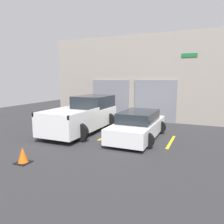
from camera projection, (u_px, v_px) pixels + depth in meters
name	position (u px, v px, depth m)	size (l,w,h in m)	color
ground_plane	(118.00, 129.00, 12.23)	(28.00, 28.00, 0.00)	#2D2D30
shophouse_building	(136.00, 79.00, 14.80)	(12.23, 0.68, 5.67)	#9E9389
pickup_truck	(84.00, 115.00, 11.73)	(2.54, 5.04, 1.84)	white
sedan_white	(138.00, 126.00, 10.31)	(2.16, 4.30, 1.28)	white
parking_stripe_far_left	(58.00, 129.00, 12.20)	(0.12, 2.20, 0.01)	gold
parking_stripe_left	(108.00, 135.00, 10.98)	(0.12, 2.20, 0.01)	gold
parking_stripe_centre	(171.00, 142.00, 9.77)	(0.12, 2.20, 0.01)	gold
traffic_cone	(23.00, 156.00, 7.29)	(0.47, 0.47, 0.55)	black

